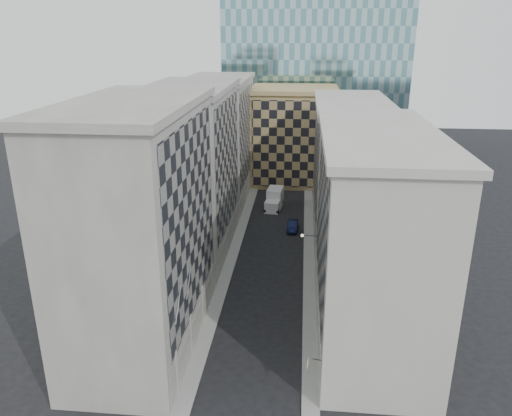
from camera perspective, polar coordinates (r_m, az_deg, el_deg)
The scene contains 14 objects.
sidewalk_west at distance 68.46m, azimuth -2.78°, elevation -5.64°, with size 1.50×100.00×0.15m, color gray.
sidewalk_east at distance 67.85m, azimuth 6.08°, elevation -5.97°, with size 1.50×100.00×0.15m, color gray.
bldg_left_a at distance 48.03m, azimuth -12.90°, elevation -2.25°, with size 10.80×22.80×23.70m.
bldg_left_b at distance 68.29m, azimuth -7.27°, elevation 4.24°, with size 10.80×22.80×22.70m.
bldg_left_c at distance 89.38m, azimuth -4.23°, elevation 7.71°, with size 10.80×22.80×21.70m.
bldg_right_a at distance 50.44m, azimuth 12.99°, elevation -3.01°, with size 10.80×26.80×20.70m.
bldg_right_b at distance 76.06m, azimuth 10.57°, elevation 4.52°, with size 10.80×28.80×19.70m.
tan_block at distance 101.08m, azimuth 4.31°, elevation 8.31°, with size 16.80×14.80×18.80m.
church_tower at distance 113.26m, azimuth 3.67°, elevation 18.48°, with size 7.20×7.20×51.50m.
flagpoles_left at distance 44.00m, azimuth -8.26°, elevation -9.58°, with size 0.10×6.33×2.33m.
bracket_lamp at distance 59.86m, azimuth 5.48°, elevation -3.15°, with size 1.98×0.36×0.36m.
box_truck at distance 86.64m, azimuth 2.12°, elevation 0.93°, with size 3.12×6.35×3.36m.
dark_car at distance 77.38m, azimuth 4.20°, elevation -2.05°, with size 1.54×4.41×1.45m, color #0E1536.
shop_sign at distance 42.69m, azimuth 6.05°, elevation -17.17°, with size 1.16×0.66×0.74m.
Camera 1 is at (3.91, -31.17, 29.42)m, focal length 35.00 mm.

